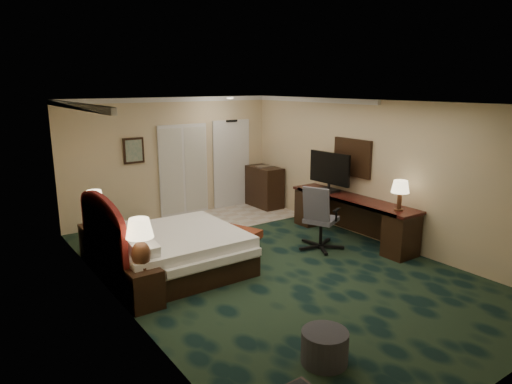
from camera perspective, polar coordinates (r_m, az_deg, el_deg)
floor at (r=7.73m, az=1.94°, el=-9.36°), size 5.00×7.50×0.00m
ceiling at (r=7.13m, az=2.11°, el=11.07°), size 5.00×7.50×0.00m
wall_back at (r=10.49m, az=-10.43°, el=4.19°), size 5.00×0.00×2.70m
wall_front at (r=4.99m, az=29.18°, el=-7.51°), size 5.00×0.00×2.70m
wall_left at (r=6.18m, az=-16.83°, el=-2.55°), size 0.00×7.50×2.70m
wall_right at (r=9.01m, az=14.83°, el=2.47°), size 0.00×7.50×2.70m
crown_molding at (r=7.13m, az=2.11°, el=10.67°), size 5.00×7.50×0.10m
tile_patch at (r=10.47m, az=-3.68°, el=-3.19°), size 3.20×1.70×0.01m
headboard at (r=7.30m, az=-18.56°, el=-5.58°), size 0.12×2.00×1.40m
entry_door at (r=11.24m, az=-3.11°, el=3.44°), size 1.02×0.06×2.18m
closet_doors at (r=10.61m, az=-9.05°, el=2.70°), size 1.20×0.06×2.10m
wall_art at (r=10.08m, az=-15.05°, el=5.02°), size 0.45×0.06×0.55m
wall_mirror at (r=9.34m, az=11.94°, el=4.24°), size 0.05×0.95×0.75m
bed at (r=7.56m, az=-10.06°, el=-7.44°), size 2.04×1.89×0.65m
nightstand_near at (r=6.55m, az=-13.93°, el=-11.49°), size 0.44×0.50×0.55m
nightstand_far at (r=8.50m, az=-19.30°, el=-5.88°), size 0.47×0.54×0.58m
lamp_near at (r=6.33m, az=-14.26°, el=-6.27°), size 0.43×0.43×0.70m
lamp_far at (r=8.29m, az=-19.45°, el=-1.96°), size 0.43×0.43×0.64m
bed_bench at (r=8.46m, az=-3.55°, el=-5.77°), size 0.87×1.34×0.43m
ottoman at (r=5.31m, az=8.57°, el=-18.61°), size 0.64×0.64×0.37m
desk at (r=9.16m, az=11.84°, el=-3.21°), size 0.62×2.87×0.83m
tv at (r=9.43m, az=9.16°, el=2.50°), size 0.15×1.04×0.81m
desk_lamp at (r=8.29m, az=17.53°, el=-0.39°), size 0.37×0.37×0.54m
desk_chair at (r=8.46m, az=8.16°, el=-3.08°), size 0.92×0.90×1.22m
minibar at (r=11.28m, az=1.07°, el=0.64°), size 0.53×0.95×1.00m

